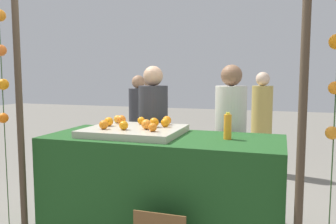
{
  "coord_description": "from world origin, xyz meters",
  "views": [
    {
      "loc": [
        0.99,
        -2.89,
        1.48
      ],
      "look_at": [
        0.0,
        0.15,
        1.14
      ],
      "focal_mm": 37.52,
      "sensor_mm": 36.0,
      "label": 1
    }
  ],
  "objects_px": {
    "stall_counter": "(163,188)",
    "orange_0": "(165,123)",
    "juice_bottle": "(228,127)",
    "vendor_right": "(230,148)",
    "orange_1": "(154,122)",
    "vendor_left": "(153,143)"
  },
  "relations": [
    {
      "from": "stall_counter",
      "to": "vendor_right",
      "type": "bearing_deg",
      "value": 52.71
    },
    {
      "from": "stall_counter",
      "to": "orange_0",
      "type": "height_order",
      "value": "orange_0"
    },
    {
      "from": "juice_bottle",
      "to": "vendor_left",
      "type": "xyz_separation_m",
      "value": [
        -0.9,
        0.62,
        -0.32
      ]
    },
    {
      "from": "orange_0",
      "to": "orange_1",
      "type": "xyz_separation_m",
      "value": [
        -0.09,
        -0.04,
        0.0
      ]
    },
    {
      "from": "orange_0",
      "to": "vendor_right",
      "type": "height_order",
      "value": "vendor_right"
    },
    {
      "from": "orange_1",
      "to": "vendor_left",
      "type": "relative_size",
      "value": 0.06
    },
    {
      "from": "vendor_right",
      "to": "juice_bottle",
      "type": "bearing_deg",
      "value": -84.43
    },
    {
      "from": "orange_0",
      "to": "juice_bottle",
      "type": "bearing_deg",
      "value": -10.62
    },
    {
      "from": "orange_1",
      "to": "juice_bottle",
      "type": "relative_size",
      "value": 0.38
    },
    {
      "from": "vendor_left",
      "to": "juice_bottle",
      "type": "bearing_deg",
      "value": -34.59
    },
    {
      "from": "juice_bottle",
      "to": "vendor_right",
      "type": "bearing_deg",
      "value": 95.57
    },
    {
      "from": "vendor_left",
      "to": "vendor_right",
      "type": "bearing_deg",
      "value": 0.44
    },
    {
      "from": "juice_bottle",
      "to": "stall_counter",
      "type": "bearing_deg",
      "value": -176.3
    },
    {
      "from": "vendor_right",
      "to": "orange_1",
      "type": "bearing_deg",
      "value": -138.49
    },
    {
      "from": "vendor_left",
      "to": "vendor_right",
      "type": "distance_m",
      "value": 0.83
    },
    {
      "from": "orange_1",
      "to": "juice_bottle",
      "type": "bearing_deg",
      "value": -6.01
    },
    {
      "from": "stall_counter",
      "to": "vendor_left",
      "type": "height_order",
      "value": "vendor_left"
    },
    {
      "from": "vendor_left",
      "to": "orange_1",
      "type": "bearing_deg",
      "value": -68.84
    },
    {
      "from": "orange_1",
      "to": "vendor_right",
      "type": "distance_m",
      "value": 0.89
    },
    {
      "from": "stall_counter",
      "to": "vendor_right",
      "type": "height_order",
      "value": "vendor_right"
    },
    {
      "from": "orange_1",
      "to": "orange_0",
      "type": "bearing_deg",
      "value": 22.65
    },
    {
      "from": "stall_counter",
      "to": "juice_bottle",
      "type": "height_order",
      "value": "juice_bottle"
    }
  ]
}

